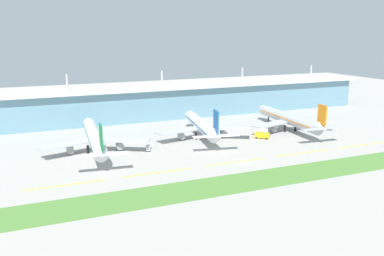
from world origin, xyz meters
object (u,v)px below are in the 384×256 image
Objects in this scene: airliner_middle at (202,126)px; airliner_far at (289,119)px; baggage_cart at (148,148)px; fuel_truck at (262,134)px; airliner_near at (94,138)px.

airliner_middle is 50.39m from airliner_far.
baggage_cart is at bearing -160.09° from airliner_middle.
airliner_far reaches higher than fuel_truck.
fuel_truck is (-22.38, -8.95, -4.19)m from airliner_far.
airliner_near and airliner_far have the same top height.
airliner_near is 1.06× the size of airliner_far.
airliner_near is 82.56m from fuel_truck.
airliner_far is (104.35, 0.04, -0.00)m from airliner_near.
airliner_near is at bearing 173.80° from fuel_truck.
airliner_middle is 30.83m from fuel_truck.
airliner_near reaches higher than baggage_cart.
baggage_cart is (-82.15, -8.03, -5.19)m from airliner_far.
airliner_middle is 34.30m from baggage_cart.
airliner_far is at bearing 5.58° from baggage_cart.
fuel_truck is at bearing -6.20° from airliner_near.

